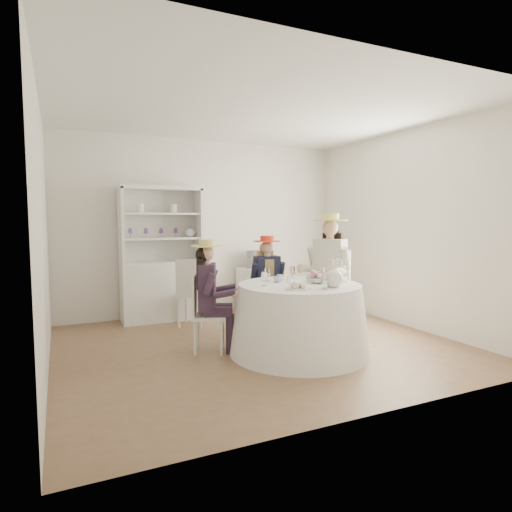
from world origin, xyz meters
name	(u,v)px	position (x,y,z in m)	size (l,w,h in m)	color
ground	(260,345)	(0.00, 0.00, 0.00)	(4.50, 4.50, 0.00)	brown
ceiling	(260,111)	(0.00, 0.00, 2.70)	(4.50, 4.50, 0.00)	white
wall_back	(205,228)	(0.00, 2.00, 1.35)	(4.50, 4.50, 0.00)	white
wall_front	(376,238)	(0.00, -2.00, 1.35)	(4.50, 4.50, 0.00)	white
wall_left	(42,234)	(-2.25, 0.00, 1.35)	(4.50, 4.50, 0.00)	white
wall_right	(407,229)	(2.25, 0.00, 1.35)	(4.50, 4.50, 0.00)	white
tea_table	(299,319)	(0.28, -0.44, 0.38)	(1.55, 1.55, 0.77)	white
hutch	(162,273)	(-0.76, 1.76, 0.69)	(1.33, 0.88, 1.96)	silver
side_table	(255,289)	(0.75, 1.75, 0.35)	(0.45, 0.45, 0.70)	silver
hatbox	(255,259)	(0.75, 1.75, 0.84)	(0.28, 0.28, 0.28)	black
guest_left	(209,289)	(-0.62, 0.01, 0.71)	(0.53, 0.48, 1.26)	silver
guest_mid	(267,277)	(0.38, 0.55, 0.72)	(0.47, 0.48, 1.27)	silver
guest_right	(329,266)	(1.07, 0.16, 0.88)	(0.67, 0.61, 1.56)	silver
spare_chair	(192,290)	(-0.47, 1.20, 0.51)	(0.54, 0.54, 0.94)	silver
teacup_a	(278,280)	(0.10, -0.25, 0.81)	(0.08, 0.08, 0.06)	white
teacup_b	(280,278)	(0.19, -0.14, 0.81)	(0.07, 0.07, 0.06)	white
teacup_c	(310,278)	(0.51, -0.28, 0.81)	(0.08, 0.08, 0.06)	white
flower_bowl	(318,281)	(0.49, -0.48, 0.80)	(0.21, 0.21, 0.05)	white
flower_arrangement	(317,275)	(0.51, -0.43, 0.86)	(0.17, 0.17, 0.06)	#CC668E
table_teapot	(334,279)	(0.50, -0.77, 0.86)	(0.28, 0.20, 0.21)	white
sandwich_plate	(298,287)	(0.10, -0.73, 0.79)	(0.27, 0.27, 0.06)	white
cupcake_stand	(336,274)	(0.75, -0.46, 0.86)	(0.27, 0.27, 0.25)	white
stemware_set	(299,277)	(0.28, -0.44, 0.85)	(0.88, 0.88, 0.15)	white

